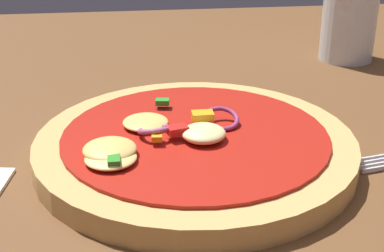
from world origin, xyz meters
The scene contains 3 objects.
dining_table centered at (0.00, 0.00, 0.01)m, with size 1.34×1.08×0.03m.
pizza centered at (-0.04, 0.00, 0.04)m, with size 0.26×0.26×0.04m.
beer_glass centered at (0.18, 0.25, 0.07)m, with size 0.07×0.07×0.10m.
Camera 1 is at (-0.09, -0.42, 0.25)m, focal length 54.06 mm.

